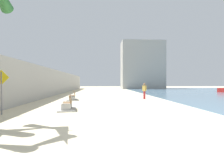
{
  "coord_description": "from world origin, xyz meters",
  "views": [
    {
      "loc": [
        -0.73,
        -7.8,
        1.83
      ],
      "look_at": [
        0.57,
        14.19,
        1.63
      ],
      "focal_mm": 30.38,
      "sensor_mm": 36.0,
      "label": 1
    }
  ],
  "objects_px": {
    "bench_near": "(67,106)",
    "bench_far": "(72,98)",
    "person_walking": "(144,90)",
    "pedestrian_sign": "(1,87)"
  },
  "relations": [
    {
      "from": "person_walking",
      "to": "bench_far",
      "type": "bearing_deg",
      "value": -175.36
    },
    {
      "from": "bench_far",
      "to": "pedestrian_sign",
      "type": "relative_size",
      "value": 0.88
    },
    {
      "from": "bench_far",
      "to": "pedestrian_sign",
      "type": "height_order",
      "value": "pedestrian_sign"
    },
    {
      "from": "pedestrian_sign",
      "to": "bench_far",
      "type": "bearing_deg",
      "value": 72.69
    },
    {
      "from": "bench_far",
      "to": "person_walking",
      "type": "height_order",
      "value": "person_walking"
    },
    {
      "from": "person_walking",
      "to": "pedestrian_sign",
      "type": "height_order",
      "value": "pedestrian_sign"
    },
    {
      "from": "bench_near",
      "to": "bench_far",
      "type": "distance_m",
      "value": 7.03
    },
    {
      "from": "person_walking",
      "to": "bench_near",
      "type": "bearing_deg",
      "value": -132.34
    },
    {
      "from": "bench_near",
      "to": "pedestrian_sign",
      "type": "relative_size",
      "value": 0.88
    },
    {
      "from": "bench_near",
      "to": "person_walking",
      "type": "height_order",
      "value": "person_walking"
    }
  ]
}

